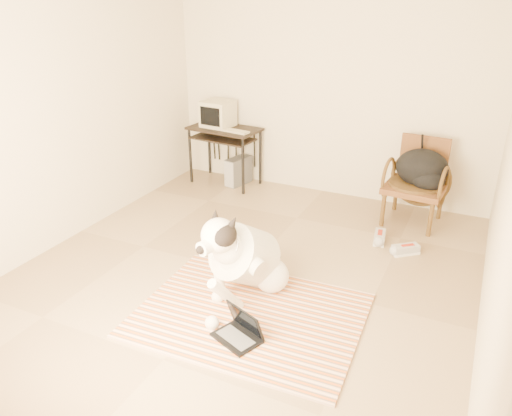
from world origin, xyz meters
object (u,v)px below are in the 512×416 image
Objects in this scene: backpack at (423,170)px; computer_desk at (224,136)px; crt_monitor at (218,114)px; dog at (245,258)px; pc_tower at (238,171)px; rattan_chair at (417,182)px; laptop at (240,331)px.

computer_desk is at bearing 176.83° from backpack.
crt_monitor is 0.72× the size of backpack.
computer_desk is 1.72× the size of backpack.
dog is at bearing -57.71° from computer_desk.
computer_desk is at bearing -20.10° from crt_monitor.
pc_tower is 0.75× the size of backpack.
crt_monitor is (-0.11, 0.04, 0.27)m from computer_desk.
rattan_chair is at bearing -2.83° from computer_desk.
pc_tower is (-1.50, 2.88, 0.10)m from laptop.
laptop is at bearing -58.19° from crt_monitor.
dog is at bearing -115.92° from rattan_chair.
crt_monitor is at bearing -178.47° from pc_tower.
computer_desk is 2.49m from rattan_chair.
pc_tower is at bearing 118.49° from dog.
crt_monitor reaches higher than laptop.
rattan_chair reaches higher than computer_desk.
pc_tower is (0.28, 0.01, -0.74)m from crt_monitor.
rattan_chair reaches higher than laptop.
crt_monitor is at bearing 123.73° from dog.
computer_desk is at bearing -165.13° from pc_tower.
crt_monitor is (-1.54, 2.31, 0.57)m from dog.
laptop is 0.74× the size of backpack.
pc_tower is 2.40m from backpack.
rattan_chair reaches higher than dog.
dog is 1.33× the size of rattan_chair.
crt_monitor is (-1.78, 2.87, 0.85)m from laptop.
computer_desk is 1.03× the size of rattan_chair.
crt_monitor reaches higher than rattan_chair.
laptop is at bearing -66.99° from dog.
backpack is at bearing 72.31° from laptop.
backpack is at bearing -18.70° from rattan_chair.
crt_monitor reaches higher than computer_desk.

